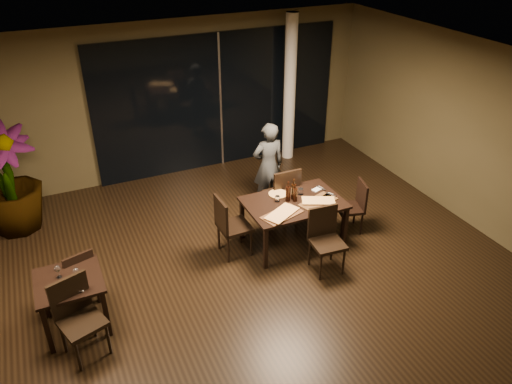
% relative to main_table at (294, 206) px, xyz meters
% --- Properties ---
extents(ground, '(8.00, 8.00, 0.00)m').
position_rel_main_table_xyz_m(ground, '(-1.00, -0.80, -0.68)').
color(ground, black).
rests_on(ground, ground).
extents(wall_back, '(8.00, 0.10, 3.00)m').
position_rel_main_table_xyz_m(wall_back, '(-1.00, 3.25, 0.82)').
color(wall_back, '#443C24').
rests_on(wall_back, ground).
extents(wall_right, '(0.10, 8.00, 3.00)m').
position_rel_main_table_xyz_m(wall_right, '(3.05, -0.80, 0.82)').
color(wall_right, '#443C24').
rests_on(wall_right, ground).
extents(ceiling, '(8.00, 8.00, 0.04)m').
position_rel_main_table_xyz_m(ceiling, '(-1.00, -0.80, 2.34)').
color(ceiling, silver).
rests_on(ceiling, wall_back).
extents(window_panel, '(5.00, 0.06, 2.70)m').
position_rel_main_table_xyz_m(window_panel, '(0.00, 3.16, 0.67)').
color(window_panel, black).
rests_on(window_panel, ground).
extents(column, '(0.24, 0.24, 3.00)m').
position_rel_main_table_xyz_m(column, '(1.40, 2.85, 0.82)').
color(column, silver).
rests_on(column, ground).
extents(main_table, '(1.50, 1.00, 0.75)m').
position_rel_main_table_xyz_m(main_table, '(0.00, 0.00, 0.00)').
color(main_table, black).
rests_on(main_table, ground).
extents(side_table, '(0.80, 0.80, 0.75)m').
position_rel_main_table_xyz_m(side_table, '(-3.40, -0.50, -0.05)').
color(side_table, black).
rests_on(side_table, ground).
extents(chair_main_far, '(0.49, 0.49, 1.05)m').
position_rel_main_table_xyz_m(chair_main_far, '(0.11, 0.56, -0.09)').
color(chair_main_far, black).
rests_on(chair_main_far, ground).
extents(chair_main_near, '(0.49, 0.49, 0.98)m').
position_rel_main_table_xyz_m(chair_main_near, '(0.12, -0.75, -0.13)').
color(chair_main_near, black).
rests_on(chair_main_near, ground).
extents(chair_main_left, '(0.48, 0.48, 1.00)m').
position_rel_main_table_xyz_m(chair_main_left, '(-1.04, 0.11, -0.12)').
color(chair_main_left, black).
rests_on(chair_main_left, ground).
extents(chair_main_right, '(0.50, 0.50, 0.89)m').
position_rel_main_table_xyz_m(chair_main_right, '(1.08, -0.10, -0.18)').
color(chair_main_right, black).
rests_on(chair_main_right, ground).
extents(chair_side_far, '(0.50, 0.50, 0.87)m').
position_rel_main_table_xyz_m(chair_side_far, '(-3.26, -0.09, -0.19)').
color(chair_side_far, black).
rests_on(chair_side_far, ground).
extents(chair_side_near, '(0.60, 0.60, 1.02)m').
position_rel_main_table_xyz_m(chair_side_near, '(-3.38, -0.94, -0.10)').
color(chair_side_near, black).
rests_on(chair_side_near, ground).
extents(diner, '(0.55, 0.38, 1.58)m').
position_rel_main_table_xyz_m(diner, '(0.14, 1.21, 0.11)').
color(diner, '#313437').
rests_on(diner, ground).
extents(potted_plant, '(1.27, 1.27, 1.81)m').
position_rel_main_table_xyz_m(potted_plant, '(-4.00, 2.26, 0.23)').
color(potted_plant, '#22501A').
rests_on(potted_plant, ground).
extents(pizza_board_left, '(0.69, 0.48, 0.01)m').
position_rel_main_table_xyz_m(pizza_board_left, '(-0.34, -0.27, 0.08)').
color(pizza_board_left, '#4E2E19').
rests_on(pizza_board_left, main_table).
extents(pizza_board_right, '(0.68, 0.49, 0.01)m').
position_rel_main_table_xyz_m(pizza_board_right, '(0.33, -0.17, 0.08)').
color(pizza_board_right, '#4A2F17').
rests_on(pizza_board_right, main_table).
extents(oblong_pizza_left, '(0.59, 0.47, 0.02)m').
position_rel_main_table_xyz_m(oblong_pizza_left, '(-0.34, -0.27, 0.10)').
color(oblong_pizza_left, maroon).
rests_on(oblong_pizza_left, pizza_board_left).
extents(oblong_pizza_right, '(0.53, 0.41, 0.02)m').
position_rel_main_table_xyz_m(oblong_pizza_right, '(0.33, -0.17, 0.10)').
color(oblong_pizza_right, maroon).
rests_on(oblong_pizza_right, pizza_board_right).
extents(round_pizza, '(0.29, 0.29, 0.01)m').
position_rel_main_table_xyz_m(round_pizza, '(-0.13, 0.30, 0.08)').
color(round_pizza, '#A53A12').
rests_on(round_pizza, main_table).
extents(bottle_a, '(0.07, 0.07, 0.33)m').
position_rel_main_table_xyz_m(bottle_a, '(-0.07, 0.06, 0.24)').
color(bottle_a, black).
rests_on(bottle_a, main_table).
extents(bottle_b, '(0.06, 0.06, 0.29)m').
position_rel_main_table_xyz_m(bottle_b, '(0.02, 0.01, 0.22)').
color(bottle_b, black).
rests_on(bottle_b, main_table).
extents(bottle_c, '(0.08, 0.08, 0.34)m').
position_rel_main_table_xyz_m(bottle_c, '(0.04, 0.09, 0.25)').
color(bottle_c, black).
rests_on(bottle_c, main_table).
extents(tumbler_left, '(0.08, 0.08, 0.09)m').
position_rel_main_table_xyz_m(tumbler_left, '(-0.23, 0.12, 0.12)').
color(tumbler_left, white).
rests_on(tumbler_left, main_table).
extents(tumbler_right, '(0.08, 0.08, 0.10)m').
position_rel_main_table_xyz_m(tumbler_right, '(0.20, 0.16, 0.12)').
color(tumbler_right, white).
rests_on(tumbler_right, main_table).
extents(napkin_near, '(0.20, 0.16, 0.01)m').
position_rel_main_table_xyz_m(napkin_near, '(0.56, -0.07, 0.08)').
color(napkin_near, white).
rests_on(napkin_near, main_table).
extents(napkin_far, '(0.20, 0.15, 0.01)m').
position_rel_main_table_xyz_m(napkin_far, '(0.52, 0.18, 0.08)').
color(napkin_far, white).
rests_on(napkin_far, main_table).
extents(wine_glass_a, '(0.07, 0.07, 0.16)m').
position_rel_main_table_xyz_m(wine_glass_a, '(-3.49, -0.40, 0.16)').
color(wine_glass_a, white).
rests_on(wine_glass_a, side_table).
extents(wine_glass_b, '(0.08, 0.08, 0.17)m').
position_rel_main_table_xyz_m(wine_glass_b, '(-3.29, -0.56, 0.16)').
color(wine_glass_b, white).
rests_on(wine_glass_b, side_table).
extents(side_napkin, '(0.20, 0.16, 0.01)m').
position_rel_main_table_xyz_m(side_napkin, '(-3.32, -0.73, 0.08)').
color(side_napkin, white).
rests_on(side_napkin, side_table).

